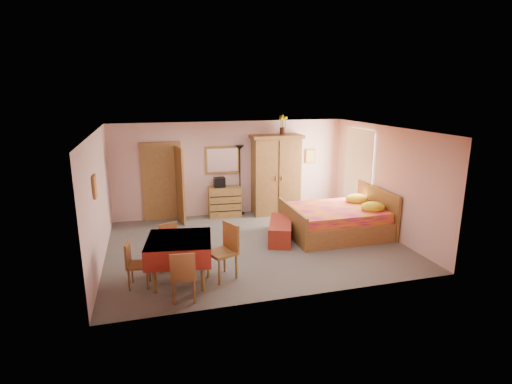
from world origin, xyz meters
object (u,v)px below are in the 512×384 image
object	(u,v)px
sunflower_vase	(283,125)
chair_south	(183,275)
chair_east	(222,252)
wall_mirror	(222,160)
dining_table	(180,260)
bed	(336,212)
wardrobe	(276,175)
bench	(280,230)
floor_lamp	(240,180)
chest_of_drawers	(225,202)
stereo	(219,182)
chair_west	(139,264)
chair_north	(173,246)

from	to	relation	value
sunflower_vase	chair_south	distance (m)	5.74
chair_east	wall_mirror	bearing A→B (deg)	-35.32
dining_table	chair_east	distance (m)	0.77
bed	wall_mirror	bearing A→B (deg)	134.78
bed	chair_south	bearing A→B (deg)	-150.14
wardrobe	bench	world-z (taller)	wardrobe
bed	dining_table	xyz separation A→B (m)	(-3.86, -1.53, -0.13)
floor_lamp	bench	bearing A→B (deg)	-78.69
chest_of_drawers	bed	xyz separation A→B (m)	(2.31, -2.13, 0.13)
stereo	chair_west	size ratio (longest dim) A/B	0.35
bed	chair_north	world-z (taller)	bed
chest_of_drawers	floor_lamp	xyz separation A→B (m)	(0.46, 0.09, 0.56)
floor_lamp	sunflower_vase	size ratio (longest dim) A/B	3.63
dining_table	chair_north	bearing A→B (deg)	96.43
chair_west	chair_east	distance (m)	1.49
bed	dining_table	bearing A→B (deg)	-158.19
bench	chair_west	distance (m)	3.53
bed	bench	bearing A→B (deg)	-179.70
floor_lamp	sunflower_vase	xyz separation A→B (m)	(1.19, -0.12, 1.52)
wall_mirror	bed	world-z (taller)	wall_mirror
sunflower_vase	chair_west	xyz separation A→B (m)	(-3.92, -3.62, -2.08)
dining_table	chair_east	size ratio (longest dim) A/B	1.10
stereo	bench	xyz separation A→B (m)	(1.04, -2.15, -0.75)
chest_of_drawers	stereo	world-z (taller)	stereo
wall_mirror	chair_west	size ratio (longest dim) A/B	1.16
dining_table	sunflower_vase	bearing A→B (deg)	48.60
sunflower_vase	chair_east	bearing A→B (deg)	-123.43
stereo	chair_south	world-z (taller)	stereo
chest_of_drawers	sunflower_vase	distance (m)	2.66
stereo	floor_lamp	world-z (taller)	floor_lamp
chest_of_drawers	wardrobe	size ratio (longest dim) A/B	0.40
wardrobe	dining_table	world-z (taller)	wardrobe
bed	chair_south	world-z (taller)	bed
stereo	chair_west	world-z (taller)	stereo
chair_east	stereo	bearing A→B (deg)	-33.94
floor_lamp	wardrobe	distance (m)	1.01
sunflower_vase	bench	xyz separation A→B (m)	(-0.74, -2.10, -2.28)
stereo	wardrobe	bearing A→B (deg)	-4.11
bench	stereo	bearing A→B (deg)	115.79
chair_east	dining_table	bearing A→B (deg)	60.80
dining_table	floor_lamp	bearing A→B (deg)	61.81
chest_of_drawers	bench	bearing A→B (deg)	-63.12
stereo	floor_lamp	size ratio (longest dim) A/B	0.15
dining_table	chair_west	bearing A→B (deg)	179.46
sunflower_vase	chair_south	bearing A→B (deg)	-126.67
wardrobe	chair_west	world-z (taller)	wardrobe
wardrobe	bed	bearing A→B (deg)	-65.17
wall_mirror	bench	size ratio (longest dim) A/B	0.72
chair_west	chair_east	xyz separation A→B (m)	(1.48, -0.08, 0.10)
bench	chair_south	world-z (taller)	chair_south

